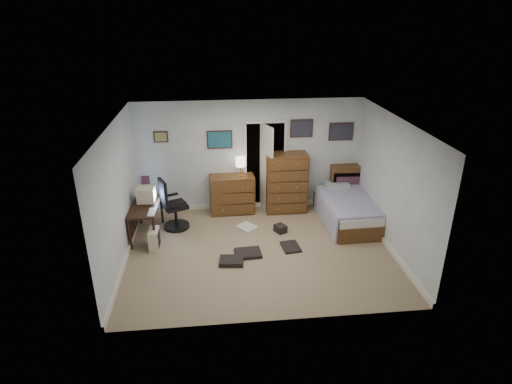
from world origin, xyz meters
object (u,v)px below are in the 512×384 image
at_px(tall_dresser, 286,183).
at_px(bed, 346,210).
at_px(office_chair, 172,210).
at_px(low_dresser, 232,194).
at_px(computer_desk, 142,212).

relative_size(tall_dresser, bed, 0.70).
height_order(office_chair, tall_dresser, tall_dresser).
bearing_deg(low_dresser, office_chair, -155.67).
xyz_separation_m(office_chair, tall_dresser, (2.49, 0.64, 0.24)).
bearing_deg(computer_desk, low_dresser, 27.84).
xyz_separation_m(office_chair, low_dresser, (1.28, 0.67, 0.00)).
height_order(office_chair, low_dresser, office_chair).
distance_m(computer_desk, bed, 4.27).
xyz_separation_m(low_dresser, tall_dresser, (1.21, -0.02, 0.24)).
relative_size(computer_desk, bed, 0.61).
relative_size(office_chair, tall_dresser, 0.83).
height_order(low_dresser, bed, low_dresser).
bearing_deg(tall_dresser, office_chair, -166.25).
bearing_deg(low_dresser, tall_dresser, -4.40).
bearing_deg(office_chair, low_dresser, 4.96).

